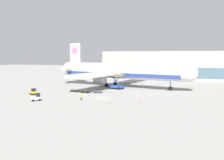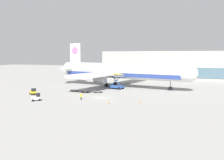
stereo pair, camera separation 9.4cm
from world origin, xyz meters
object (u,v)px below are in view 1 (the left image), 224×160
baggage_tug_foreground (36,98)px  traffic_cone_near (141,101)px  airplane_main (118,71)px  baggage_tug_mid (33,92)px  baggage_dolly_third (98,92)px  scissor_lift_loader (116,83)px  traffic_cone_far (109,103)px  baggage_dolly_lead (75,90)px  ground_crew_near (81,96)px  baggage_dolly_second (85,91)px

baggage_tug_foreground → traffic_cone_near: baggage_tug_foreground is taller
airplane_main → baggage_tug_mid: (-18.57, -27.62, -4.96)m
baggage_tug_foreground → baggage_dolly_third: 21.10m
scissor_lift_loader → traffic_cone_near: size_ratio=7.98×
scissor_lift_loader → airplane_main: bearing=112.8°
baggage_tug_foreground → traffic_cone_far: (19.66, 2.59, -0.61)m
baggage_tug_mid → traffic_cone_far: baggage_tug_mid is taller
airplane_main → scissor_lift_loader: (1.26, -6.43, -3.80)m
airplane_main → traffic_cone_far: bearing=-64.5°
scissor_lift_loader → baggage_dolly_lead: 15.59m
scissor_lift_loader → ground_crew_near: bearing=-83.1°
airplane_main → baggage_tug_foreground: bearing=-96.0°
baggage_tug_mid → baggage_dolly_lead: (8.70, 10.40, -0.49)m
airplane_main → baggage_tug_mid: 33.65m
baggage_dolly_second → traffic_cone_near: 23.97m
scissor_lift_loader → baggage_dolly_second: 13.55m
airplane_main → traffic_cone_near: 33.80m
baggage_tug_mid → baggage_dolly_lead: bearing=86.9°
baggage_dolly_lead → traffic_cone_near: traffic_cone_near is taller
scissor_lift_loader → ground_crew_near: size_ratio=3.25×
scissor_lift_loader → baggage_dolly_second: bearing=-108.7°
baggage_dolly_third → baggage_tug_mid: bearing=-156.7°
baggage_dolly_second → traffic_cone_far: traffic_cone_far is taller
baggage_dolly_lead → traffic_cone_near: 28.19m
airplane_main → ground_crew_near: (-0.75, -30.83, -4.81)m
baggage_dolly_lead → traffic_cone_near: (25.35, -12.32, -0.04)m
traffic_cone_near → ground_crew_near: bearing=-175.5°
baggage_dolly_second → ground_crew_near: 13.68m
scissor_lift_loader → baggage_tug_mid: scissor_lift_loader is taller
baggage_dolly_third → traffic_cone_near: traffic_cone_near is taller
baggage_tug_foreground → baggage_dolly_third: size_ratio=0.73×
baggage_dolly_third → traffic_cone_near: 20.82m
traffic_cone_near → baggage_dolly_third: bearing=144.3°
baggage_tug_mid → airplane_main: bearing=92.9°
baggage_tug_foreground → traffic_cone_near: 27.68m
airplane_main → baggage_dolly_second: size_ratio=15.23×
airplane_main → baggage_tug_foreground: airplane_main is taller
baggage_tug_mid → baggage_dolly_lead: size_ratio=0.74×
scissor_lift_loader → baggage_dolly_third: scissor_lift_loader is taller
airplane_main → baggage_dolly_lead: (-9.87, -17.21, -5.45)m
baggage_dolly_third → ground_crew_near: ground_crew_near is taller
ground_crew_near → scissor_lift_loader: bearing=56.4°
baggage_tug_mid → ground_crew_near: bearing=26.6°
scissor_lift_loader → baggage_dolly_second: scissor_lift_loader is taller
baggage_dolly_lead → baggage_dolly_third: size_ratio=1.00×
baggage_dolly_second → traffic_cone_far: (13.76, -15.31, -0.12)m
scissor_lift_loader → baggage_tug_foreground: scissor_lift_loader is taller
ground_crew_near → traffic_cone_far: ground_crew_near is taller
airplane_main → baggage_dolly_second: airplane_main is taller
baggage_dolly_second → ground_crew_near: bearing=-77.0°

